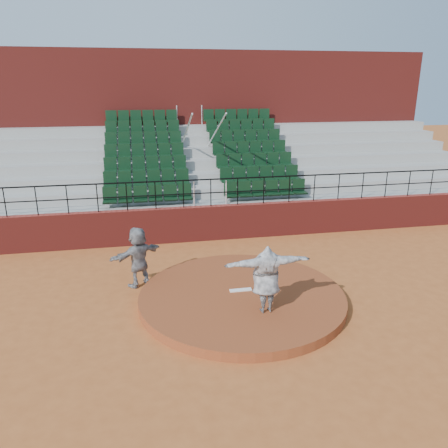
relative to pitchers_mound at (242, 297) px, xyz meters
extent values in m
plane|color=#AE5827|center=(0.00, 0.00, -0.12)|extent=(90.00, 90.00, 0.00)
cylinder|color=brown|center=(0.00, 0.00, 0.00)|extent=(5.50, 5.50, 0.25)
cube|color=white|center=(0.00, 0.15, 0.14)|extent=(0.60, 0.15, 0.03)
cube|color=maroon|center=(0.00, 5.00, 0.53)|extent=(24.00, 0.30, 1.30)
cylinder|color=black|center=(0.00, 5.00, 2.17)|extent=(24.00, 0.05, 0.05)
cylinder|color=black|center=(0.00, 5.00, 1.68)|extent=(24.00, 0.04, 0.04)
cylinder|color=black|center=(-7.00, 5.00, 1.67)|extent=(0.04, 0.04, 1.00)
cylinder|color=black|center=(-6.00, 5.00, 1.67)|extent=(0.04, 0.04, 1.00)
cylinder|color=black|center=(-5.00, 5.00, 1.67)|extent=(0.04, 0.04, 1.00)
cylinder|color=black|center=(-4.00, 5.00, 1.67)|extent=(0.04, 0.04, 1.00)
cylinder|color=black|center=(-3.00, 5.00, 1.67)|extent=(0.04, 0.04, 1.00)
cylinder|color=black|center=(-2.00, 5.00, 1.67)|extent=(0.04, 0.04, 1.00)
cylinder|color=black|center=(-1.00, 5.00, 1.67)|extent=(0.04, 0.04, 1.00)
cylinder|color=black|center=(0.00, 5.00, 1.67)|extent=(0.04, 0.04, 1.00)
cylinder|color=black|center=(1.00, 5.00, 1.67)|extent=(0.04, 0.04, 1.00)
cylinder|color=black|center=(2.00, 5.00, 1.67)|extent=(0.04, 0.04, 1.00)
cylinder|color=black|center=(3.00, 5.00, 1.67)|extent=(0.04, 0.04, 1.00)
cylinder|color=black|center=(4.00, 5.00, 1.67)|extent=(0.04, 0.04, 1.00)
cylinder|color=black|center=(5.00, 5.00, 1.67)|extent=(0.04, 0.04, 1.00)
cylinder|color=black|center=(6.00, 5.00, 1.67)|extent=(0.04, 0.04, 1.00)
cylinder|color=black|center=(7.00, 5.00, 1.67)|extent=(0.04, 0.04, 1.00)
cylinder|color=black|center=(8.00, 5.00, 1.67)|extent=(0.04, 0.04, 1.00)
cylinder|color=black|center=(9.00, 5.00, 1.67)|extent=(0.04, 0.04, 1.00)
cube|color=#979791|center=(0.00, 5.58, 0.53)|extent=(24.00, 0.85, 1.30)
cube|color=black|center=(-2.25, 5.59, 1.54)|extent=(3.30, 0.48, 0.72)
cube|color=black|center=(2.25, 5.59, 1.54)|extent=(3.30, 0.48, 0.72)
cube|color=#979791|center=(0.00, 6.43, 0.73)|extent=(24.00, 0.85, 1.70)
cube|color=black|center=(-2.25, 6.44, 1.94)|extent=(3.30, 0.48, 0.72)
cube|color=black|center=(2.25, 6.44, 1.94)|extent=(3.30, 0.48, 0.72)
cube|color=#979791|center=(0.00, 7.28, 0.93)|extent=(24.00, 0.85, 2.10)
cube|color=black|center=(-2.25, 7.29, 2.33)|extent=(3.30, 0.48, 0.72)
cube|color=black|center=(2.25, 7.29, 2.33)|extent=(3.30, 0.48, 0.72)
cube|color=#979791|center=(0.00, 8.12, 1.12)|extent=(24.00, 0.85, 2.50)
cube|color=black|center=(-2.25, 8.13, 2.73)|extent=(3.30, 0.48, 0.72)
cube|color=black|center=(2.25, 8.13, 2.73)|extent=(3.30, 0.48, 0.72)
cube|color=#979791|center=(0.00, 8.97, 1.33)|extent=(24.00, 0.85, 2.90)
cube|color=black|center=(-2.25, 8.98, 3.14)|extent=(3.30, 0.48, 0.72)
cube|color=black|center=(2.25, 8.98, 3.14)|extent=(3.30, 0.48, 0.72)
cube|color=#979791|center=(0.00, 9.82, 1.52)|extent=(24.00, 0.85, 3.30)
cube|color=black|center=(-2.25, 9.83, 3.53)|extent=(3.30, 0.48, 0.72)
cube|color=black|center=(2.25, 9.83, 3.53)|extent=(3.30, 0.48, 0.72)
cube|color=#979791|center=(0.00, 10.68, 1.73)|extent=(24.00, 0.85, 3.70)
cube|color=black|center=(-2.25, 10.69, 3.94)|extent=(3.30, 0.48, 0.72)
cube|color=black|center=(2.25, 10.69, 3.94)|extent=(3.30, 0.48, 0.72)
cylinder|color=silver|center=(-0.60, 8.12, 3.28)|extent=(0.06, 5.97, 2.46)
cylinder|color=silver|center=(0.60, 8.12, 3.28)|extent=(0.06, 5.97, 2.46)
cube|color=maroon|center=(0.00, 12.60, 3.43)|extent=(24.00, 3.00, 7.10)
imported|color=black|center=(0.35, -1.04, 0.98)|extent=(2.12, 0.62, 1.72)
imported|color=black|center=(-2.68, 1.57, 0.76)|extent=(1.66, 1.32, 1.77)
camera|label=1|loc=(-2.50, -10.26, 5.50)|focal=35.00mm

